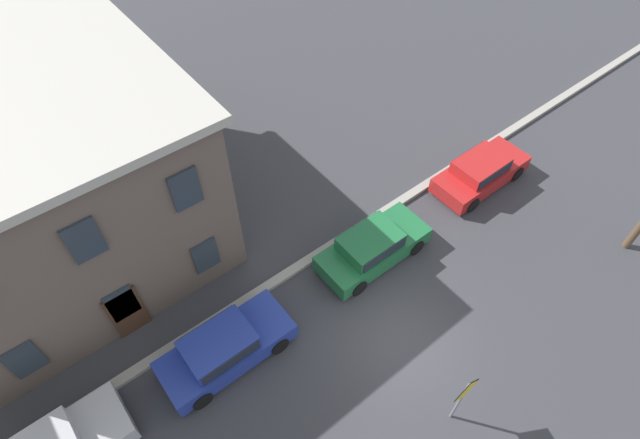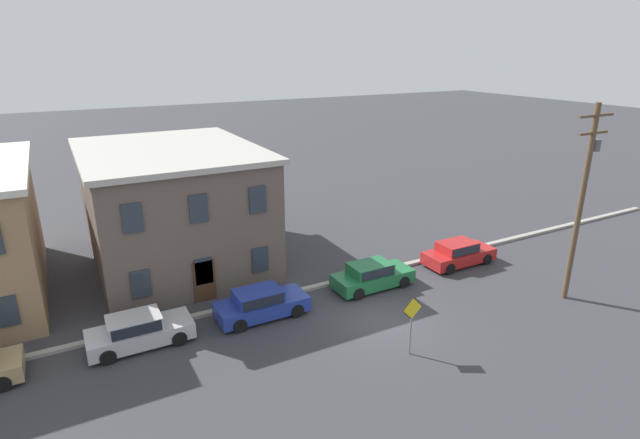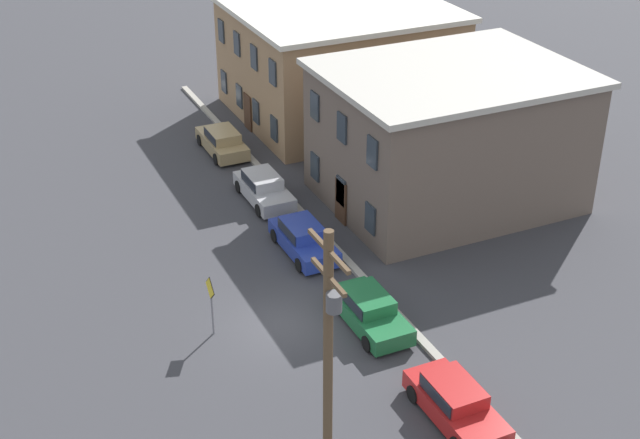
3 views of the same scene
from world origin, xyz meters
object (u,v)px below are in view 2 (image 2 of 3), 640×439
car_blue (261,303)px  utility_pole (583,194)px  car_green (372,275)px  car_silver (138,330)px  caution_sign (412,316)px  car_red (458,253)px

car_blue → utility_pole: utility_pole is taller
car_green → utility_pole: 11.13m
car_blue → utility_pole: size_ratio=0.44×
car_silver → caution_sign: 11.73m
car_silver → car_red: bearing=-0.2°
car_green → car_red: same height
car_red → car_blue: bearing=-179.2°
car_blue → car_red: size_ratio=1.00×
car_blue → car_red: 12.69m
car_blue → car_red: bearing=0.8°
car_silver → car_blue: same height
car_red → caution_sign: 10.34m
car_green → caution_sign: 6.39m
car_silver → car_blue: bearing=-2.5°
car_blue → car_green: size_ratio=1.00×
car_green → car_red: size_ratio=1.00×
car_red → caution_sign: (-8.32, -6.06, 1.06)m
car_green → utility_pole: size_ratio=0.44×
car_blue → car_green: (6.43, 0.06, 0.00)m
car_green → caution_sign: bearing=-109.1°
car_red → utility_pole: bearing=-71.4°
car_silver → car_green: 12.01m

